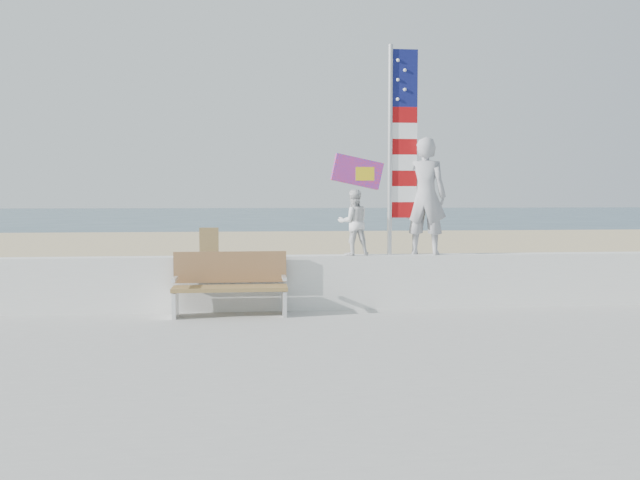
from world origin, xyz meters
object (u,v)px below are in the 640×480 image
Objects in this scene: flag at (398,141)px; child at (354,223)px; adult at (425,196)px; bench at (230,283)px.

child is at bearing 179.98° from flag.
flag is at bearing 23.10° from adult.
adult is 1.30m from child.
bench is at bearing -170.74° from flag.
flag reaches higher than bench.
adult is 1.04m from flag.
adult reaches higher than child.
child is 0.31× the size of flag.
bench is 3.64m from flag.
adult is at bearing 173.86° from child.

